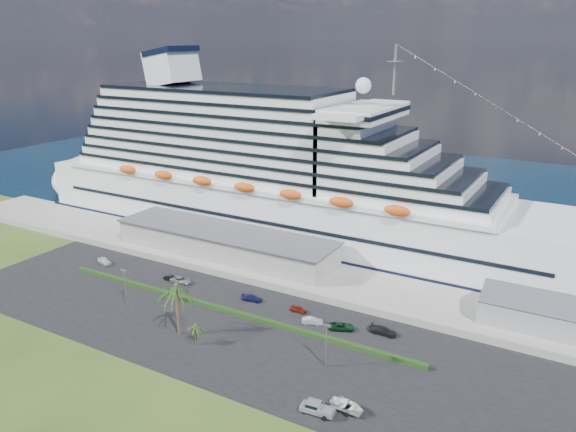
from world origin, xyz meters
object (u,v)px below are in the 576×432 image
Objects in this scene: parked_car_3 at (252,298)px; boat_trailer at (347,405)px; cruise_ship at (283,180)px; pickup_truck at (317,408)px.

parked_car_3 is 0.74× the size of boat_trailer.
cruise_ship is at bearing 127.19° from boat_trailer.
pickup_truck reaches higher than boat_trailer.
cruise_ship is 41.06× the size of parked_car_3.
pickup_truck is 0.89× the size of boat_trailer.
cruise_ship reaches higher than parked_car_3.
parked_car_3 is 40.85m from pickup_truck.
pickup_truck is at bearing -144.84° from boat_trailer.
boat_trailer is (49.88, -65.74, -15.38)m from cruise_ship.
cruise_ship is at bearing 11.35° from parked_car_3.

